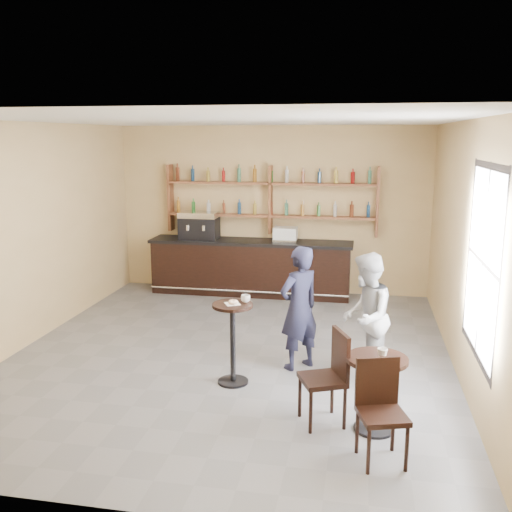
% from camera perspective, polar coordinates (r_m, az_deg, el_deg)
% --- Properties ---
extents(floor, '(7.00, 7.00, 0.00)m').
position_cam_1_polar(floor, '(8.12, -2.47, -9.76)').
color(floor, '#5E5F63').
rests_on(floor, ground).
extents(ceiling, '(7.00, 7.00, 0.00)m').
position_cam_1_polar(ceiling, '(7.55, -2.69, 13.43)').
color(ceiling, white).
rests_on(ceiling, wall_back).
extents(wall_back, '(7.00, 0.00, 7.00)m').
position_cam_1_polar(wall_back, '(11.07, 1.57, 4.64)').
color(wall_back, tan).
rests_on(wall_back, floor).
extents(wall_front, '(7.00, 0.00, 7.00)m').
position_cam_1_polar(wall_front, '(4.44, -12.98, -6.70)').
color(wall_front, tan).
rests_on(wall_front, floor).
extents(wall_left, '(0.00, 7.00, 7.00)m').
position_cam_1_polar(wall_left, '(8.85, -21.85, 1.96)').
color(wall_left, tan).
rests_on(wall_left, floor).
extents(wall_right, '(0.00, 7.00, 7.00)m').
position_cam_1_polar(wall_right, '(7.59, 20.08, 0.56)').
color(wall_right, tan).
rests_on(wall_right, floor).
extents(window_pane, '(0.00, 2.00, 2.00)m').
position_cam_1_polar(window_pane, '(6.41, 21.76, -0.63)').
color(window_pane, white).
rests_on(window_pane, wall_right).
extents(window_frame, '(0.04, 1.70, 2.10)m').
position_cam_1_polar(window_frame, '(6.41, 21.71, -0.62)').
color(window_frame, black).
rests_on(window_frame, wall_right).
extents(shelf_unit, '(4.00, 0.26, 1.40)m').
position_cam_1_polar(shelf_unit, '(10.92, 1.47, 5.65)').
color(shelf_unit, brown).
rests_on(shelf_unit, wall_back).
extents(liquor_bottles, '(3.68, 0.10, 1.00)m').
position_cam_1_polar(liquor_bottles, '(10.91, 1.47, 6.54)').
color(liquor_bottles, '#8C5919').
rests_on(liquor_bottles, shelf_unit).
extents(bar_counter, '(3.88, 0.76, 1.05)m').
position_cam_1_polar(bar_counter, '(10.98, -0.53, -1.12)').
color(bar_counter, black).
rests_on(bar_counter, floor).
extents(espresso_machine, '(0.73, 0.48, 0.52)m').
position_cam_1_polar(espresso_machine, '(11.07, -5.70, 3.07)').
color(espresso_machine, black).
rests_on(espresso_machine, bar_counter).
extents(pastry_case, '(0.48, 0.40, 0.27)m').
position_cam_1_polar(pastry_case, '(10.75, 2.97, 2.17)').
color(pastry_case, silver).
rests_on(pastry_case, bar_counter).
extents(pedestal_table, '(0.53, 0.53, 1.02)m').
position_cam_1_polar(pedestal_table, '(7.05, -2.33, -8.76)').
color(pedestal_table, black).
rests_on(pedestal_table, floor).
extents(napkin, '(0.23, 0.23, 0.00)m').
position_cam_1_polar(napkin, '(6.89, -2.37, -4.79)').
color(napkin, white).
rests_on(napkin, pedestal_table).
extents(donut, '(0.13, 0.13, 0.04)m').
position_cam_1_polar(donut, '(6.87, -2.31, -4.63)').
color(donut, '#B97643').
rests_on(donut, napkin).
extents(cup_pedestal, '(0.15, 0.15, 0.09)m').
position_cam_1_polar(cup_pedestal, '(6.94, -1.06, -4.28)').
color(cup_pedestal, white).
rests_on(cup_pedestal, pedestal_table).
extents(man_main, '(0.70, 0.70, 1.63)m').
position_cam_1_polar(man_main, '(7.42, 4.33, -5.21)').
color(man_main, black).
rests_on(man_main, floor).
extents(cafe_table, '(0.69, 0.69, 0.80)m').
position_cam_1_polar(cafe_table, '(6.15, 11.86, -13.35)').
color(cafe_table, black).
rests_on(cafe_table, floor).
extents(cup_cafe, '(0.13, 0.13, 0.10)m').
position_cam_1_polar(cup_cafe, '(5.97, 12.53, -9.46)').
color(cup_cafe, white).
rests_on(cup_cafe, cafe_table).
extents(chair_west, '(0.57, 0.57, 1.01)m').
position_cam_1_polar(chair_west, '(6.16, 6.66, -12.07)').
color(chair_west, black).
rests_on(chair_west, floor).
extents(chair_south, '(0.52, 0.52, 0.97)m').
position_cam_1_polar(chair_south, '(5.57, 12.53, -15.19)').
color(chair_south, black).
rests_on(chair_south, floor).
extents(patron_second, '(0.70, 0.85, 1.60)m').
position_cam_1_polar(patron_second, '(7.24, 10.91, -5.97)').
color(patron_second, gray).
rests_on(patron_second, floor).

